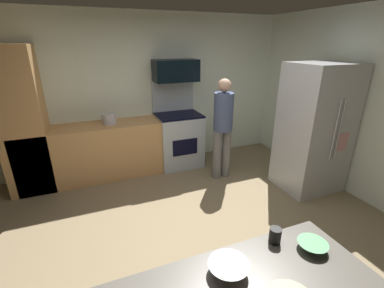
% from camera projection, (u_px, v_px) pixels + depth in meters
% --- Properties ---
extents(ground_plane, '(5.20, 4.80, 0.02)m').
position_uv_depth(ground_plane, '(199.00, 237.00, 3.06)').
color(ground_plane, '#816E50').
extents(wall_back, '(5.20, 0.12, 2.60)m').
position_uv_depth(wall_back, '(147.00, 92.00, 4.61)').
color(wall_back, silver).
rests_on(wall_back, ground).
extents(wall_right, '(0.12, 4.80, 2.60)m').
position_uv_depth(wall_right, '(376.00, 109.00, 3.46)').
color(wall_right, silver).
rests_on(wall_right, ground).
extents(lower_cabinet_run, '(2.40, 0.60, 0.90)m').
position_uv_depth(lower_cabinet_run, '(101.00, 151.00, 4.30)').
color(lower_cabinet_run, tan).
rests_on(lower_cabinet_run, ground).
extents(cabinet_column, '(0.60, 0.60, 2.10)m').
position_uv_depth(cabinet_column, '(22.00, 123.00, 3.73)').
color(cabinet_column, tan).
rests_on(cabinet_column, ground).
extents(oven_range, '(0.76, 0.65, 1.50)m').
position_uv_depth(oven_range, '(179.00, 137.00, 4.73)').
color(oven_range, '#B2BCC4').
rests_on(oven_range, ground).
extents(microwave, '(0.74, 0.38, 0.36)m').
position_uv_depth(microwave, '(176.00, 71.00, 4.38)').
color(microwave, black).
rests_on(microwave, oven_range).
extents(refrigerator, '(0.86, 0.75, 1.87)m').
position_uv_depth(refrigerator, '(314.00, 129.00, 3.83)').
color(refrigerator, '#BCBEC1').
rests_on(refrigerator, ground).
extents(person_cook, '(0.31, 0.30, 1.62)m').
position_uv_depth(person_cook, '(223.00, 125.00, 4.11)').
color(person_cook, slate).
rests_on(person_cook, ground).
extents(mixing_bowl_large, '(0.23, 0.23, 0.07)m').
position_uv_depth(mixing_bowl_large, '(228.00, 268.00, 1.47)').
color(mixing_bowl_large, white).
rests_on(mixing_bowl_large, counter_island).
extents(mixing_bowl_prep, '(0.19, 0.19, 0.05)m').
position_uv_depth(mixing_bowl_prep, '(312.00, 246.00, 1.65)').
color(mixing_bowl_prep, '#559261').
rests_on(mixing_bowl_prep, counter_island).
extents(mug_tea, '(0.08, 0.08, 0.10)m').
position_uv_depth(mug_tea, '(275.00, 235.00, 1.70)').
color(mug_tea, black).
rests_on(mug_tea, counter_island).
extents(stock_pot, '(0.22, 0.22, 0.16)m').
position_uv_depth(stock_pot, '(109.00, 119.00, 4.17)').
color(stock_pot, silver).
rests_on(stock_pot, lower_cabinet_run).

